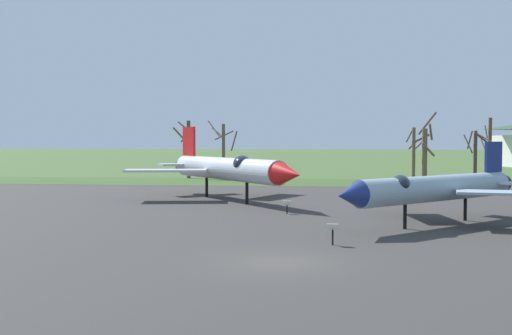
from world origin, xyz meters
TOP-DOWN VIEW (x-y plane):
  - ground_plane at (0.00, 0.00)m, footprint 600.00×600.00m
  - asphalt_apron at (0.00, 13.81)m, footprint 83.12×46.03m
  - grass_verge_strip at (0.00, 42.82)m, footprint 143.12×12.00m
  - jet_fighter_front_left at (7.46, 10.61)m, footprint 11.69×11.54m
  - info_placard_front_left at (2.00, 3.76)m, footprint 0.53×0.26m
  - jet_fighter_front_right at (-5.34, 22.22)m, footprint 13.99×15.62m
  - info_placard_front_right at (-0.56, 14.61)m, footprint 0.57×0.29m
  - bare_tree_far_left at (-14.25, 48.43)m, footprint 2.29×2.97m
  - bare_tree_left_of_center at (-9.85, 47.89)m, footprint 3.65×3.63m
  - bare_tree_center at (12.35, 51.25)m, footprint 2.54×1.77m
  - bare_tree_right_of_center at (13.61, 50.85)m, footprint 2.53×2.66m
  - bare_tree_far_right at (18.97, 49.69)m, footprint 2.43×2.25m
  - bare_tree_backdrop_extra at (21.03, 51.49)m, footprint 1.81×2.36m

SIDE VIEW (x-z plane):
  - ground_plane at x=0.00m, z-range 0.00..0.00m
  - asphalt_apron at x=0.00m, z-range 0.00..0.05m
  - grass_verge_strip at x=0.00m, z-range 0.00..0.06m
  - info_placard_front_right at x=-0.56m, z-range 0.11..0.96m
  - info_placard_front_left at x=2.00m, z-range 0.12..1.09m
  - jet_fighter_front_left at x=7.46m, z-range -0.21..4.22m
  - jet_fighter_front_right at x=-5.34m, z-range -0.37..5.27m
  - bare_tree_far_right at x=18.97m, z-range 0.34..5.99m
  - bare_tree_center at x=12.35m, z-range 0.27..6.33m
  - bare_tree_right_of_center at x=13.61m, z-range -0.48..7.45m
  - bare_tree_left_of_center at x=-9.85m, z-range 0.19..7.07m
  - bare_tree_backdrop_extra at x=21.03m, z-range 0.14..7.34m
  - bare_tree_far_left at x=-14.25m, z-range 0.32..7.18m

